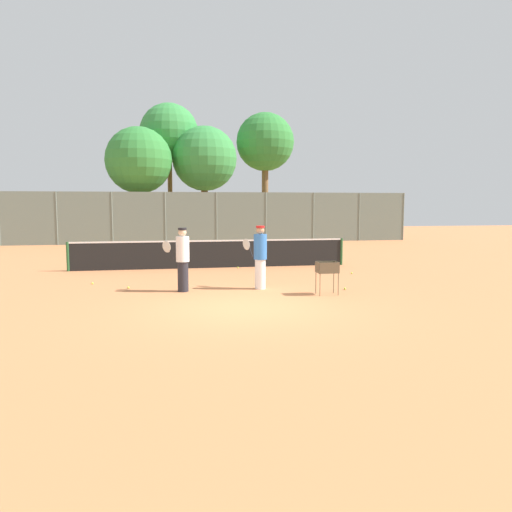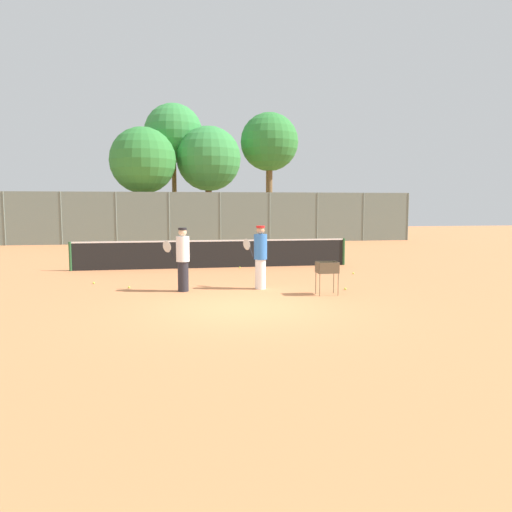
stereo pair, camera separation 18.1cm
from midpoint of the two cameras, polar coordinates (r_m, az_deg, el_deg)
The scene contains 16 objects.
ground_plane at distance 11.76m, azimuth -1.00°, elevation -5.99°, with size 80.00×80.00×0.00m, color #D37F4C.
tennis_net at distance 19.15m, azimuth -4.61°, elevation 0.31°, with size 10.57×0.10×1.07m.
back_fence at distance 31.60m, azimuth -6.83°, elevation 4.38°, with size 28.82×0.08×3.19m.
tree_0 at distance 37.61m, azimuth -5.37°, elevation 10.93°, with size 3.45×3.45×6.47m.
tree_1 at distance 33.71m, azimuth -12.65°, elevation 10.60°, with size 4.30×4.30×7.42m.
tree_2 at distance 37.46m, azimuth 1.67°, elevation 12.80°, with size 4.23×4.23×9.10m.
tree_3 at distance 35.02m, azimuth -5.27°, elevation 10.98°, with size 4.42×4.42×7.76m.
tree_4 at distance 36.60m, azimuth -9.27°, elevation 13.62°, with size 4.12×4.12×9.48m.
player_white_outfit at distance 14.28m, azimuth 0.85°, elevation -0.03°, with size 0.65×0.80×1.82m.
player_red_cap at distance 14.01m, azimuth -8.02°, elevation -0.29°, with size 0.78×0.65×1.78m.
ball_cart at distance 13.53m, azimuth 8.59°, elevation -1.61°, with size 0.56×0.41×0.90m.
tennis_ball_0 at distance 14.93m, azimuth -13.96°, elevation -3.48°, with size 0.07×0.07×0.07m, color #D1E54C.
tennis_ball_1 at distance 17.76m, azimuth 11.34°, elevation -1.94°, with size 0.07×0.07×0.07m, color #D1E54C.
tennis_ball_2 at distance 18.97m, azimuth -1.60°, elevation -1.32°, with size 0.07×0.07×0.07m, color #D1E54C.
tennis_ball_3 at distance 14.46m, azimuth 10.52°, elevation -3.70°, with size 0.07×0.07×0.07m, color #D1E54C.
tennis_ball_4 at distance 16.04m, azimuth -17.75°, elevation -2.94°, with size 0.07×0.07×0.07m, color #D1E54C.
Camera 2 is at (-1.73, -11.38, 2.43)m, focal length 35.00 mm.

